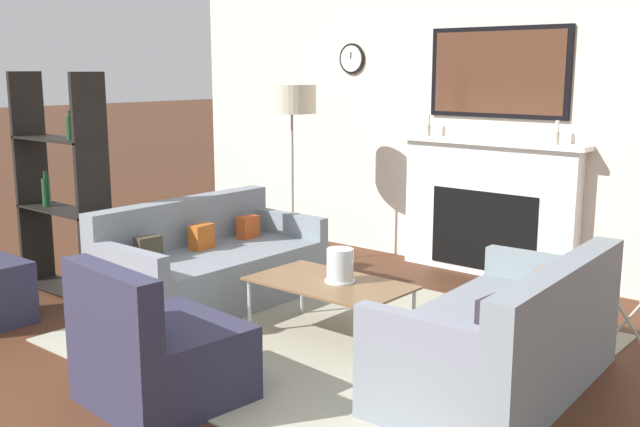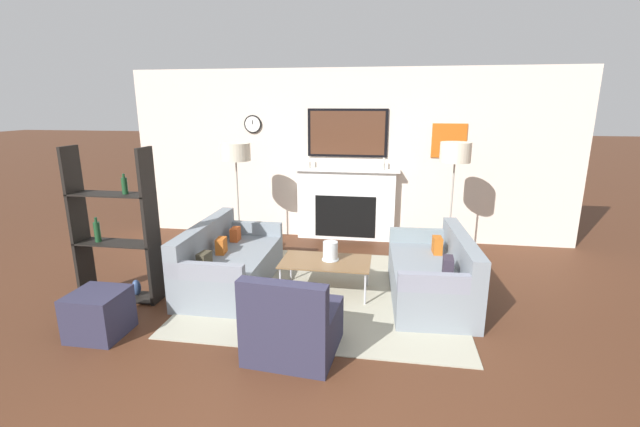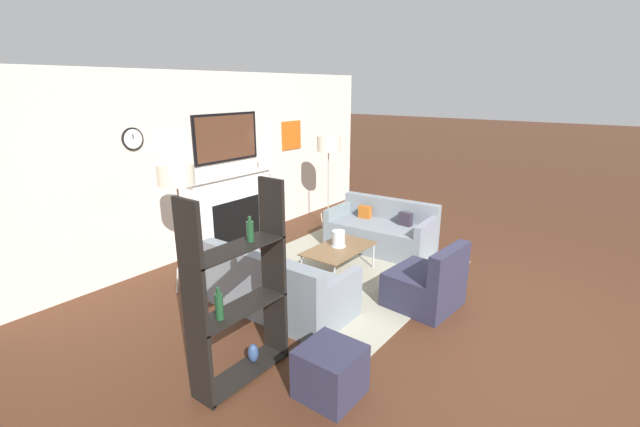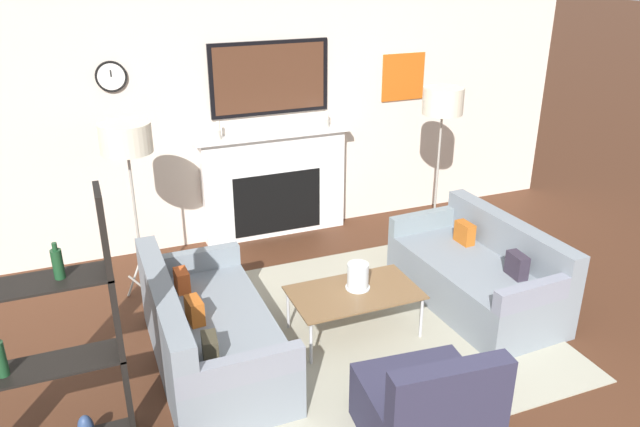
% 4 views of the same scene
% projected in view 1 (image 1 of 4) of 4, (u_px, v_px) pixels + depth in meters
% --- Properties ---
extents(fireplace_wall, '(7.11, 0.28, 2.70)m').
position_uv_depth(fireplace_wall, '(497.00, 132.00, 6.31)').
color(fireplace_wall, beige).
rests_on(fireplace_wall, ground_plane).
extents(area_rug, '(3.04, 2.66, 0.01)m').
position_uv_depth(area_rug, '(334.00, 338.00, 4.92)').
color(area_rug, '#9B9985').
rests_on(area_rug, ground_plane).
extents(couch_left, '(0.86, 1.69, 0.77)m').
position_uv_depth(couch_left, '(209.00, 268.00, 5.64)').
color(couch_left, gray).
rests_on(couch_left, ground_plane).
extents(couch_right, '(0.92, 1.65, 0.76)m').
position_uv_depth(couch_right, '(505.00, 342.00, 4.10)').
color(couch_right, gray).
rests_on(couch_right, ground_plane).
extents(armchair, '(0.81, 0.80, 0.79)m').
position_uv_depth(armchair, '(158.00, 355.00, 3.95)').
color(armchair, '#2A293E').
rests_on(armchair, ground_plane).
extents(coffee_table, '(1.04, 0.61, 0.39)m').
position_uv_depth(coffee_table, '(330.00, 285.00, 4.84)').
color(coffee_table, brown).
rests_on(coffee_table, ground_plane).
extents(hurricane_candle, '(0.20, 0.20, 0.22)m').
position_uv_depth(hurricane_candle, '(340.00, 267.00, 4.82)').
color(hurricane_candle, silver).
rests_on(hurricane_candle, coffee_table).
extents(floor_lamp_left, '(0.43, 0.43, 1.62)m').
position_uv_depth(floor_lamp_left, '(292.00, 101.00, 6.58)').
color(floor_lamp_left, '#9E998E').
rests_on(floor_lamp_left, ground_plane).
extents(shelf_unit, '(0.92, 0.28, 1.73)m').
position_uv_depth(shelf_unit, '(62.00, 194.00, 5.81)').
color(shelf_unit, black).
rests_on(shelf_unit, ground_plane).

